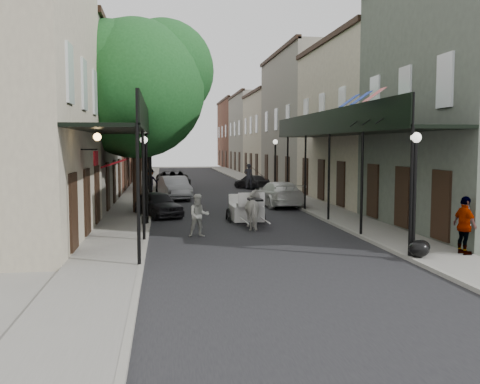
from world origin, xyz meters
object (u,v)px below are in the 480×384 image
object	(u,v)px
lamppost_right_near	(414,192)
pedestrian_walking	(199,215)
pedestrian_sidewalk_right	(465,225)
car_left_far	(173,180)
horse	(256,210)
pedestrian_sidewalk_left	(150,181)
car_right_near	(278,194)
lamppost_right_far	(275,166)
tree_near	(144,83)
lamppost_left	(144,178)
carriage	(245,198)
tree_far	(150,113)
car_left_near	(158,204)
car_right_far	(252,181)
car_left_mid	(175,188)

from	to	relation	value
lamppost_right_near	pedestrian_walking	distance (m)	7.98
pedestrian_sidewalk_right	car_left_far	size ratio (longest dim) A/B	0.32
horse	pedestrian_sidewalk_right	size ratio (longest dim) A/B	1.05
pedestrian_sidewalk_left	car_right_near	bearing A→B (deg)	129.83
horse	pedestrian_sidewalk_left	bearing A→B (deg)	-75.50
lamppost_right_far	car_right_near	distance (m)	5.68
lamppost_right_near	tree_near	bearing A→B (deg)	124.27
lamppost_right_near	pedestrian_walking	world-z (taller)	lamppost_right_near
lamppost_right_near	lamppost_left	distance (m)	11.46
lamppost_right_far	lamppost_left	bearing A→B (deg)	-124.35
horse	car_left_far	world-z (taller)	horse
carriage	car_right_near	world-z (taller)	carriage
tree_far	car_right_near	size ratio (longest dim) A/B	1.78
lamppost_right_far	carriage	size ratio (longest dim) A/B	1.40
carriage	pedestrian_sidewalk_left	size ratio (longest dim) A/B	1.57
tree_far	horse	xyz separation A→B (m)	(4.70, -19.55, -5.04)
car_left_near	tree_far	bearing A→B (deg)	69.19
horse	pedestrian_walking	size ratio (longest dim) A/B	1.16
horse	car_right_near	size ratio (longest dim) A/B	0.39
lamppost_left	carriage	bearing A→B (deg)	13.82
car_left_far	pedestrian_walking	bearing A→B (deg)	-88.67
pedestrian_walking	car_right_far	world-z (taller)	pedestrian_walking
lamppost_right_near	horse	distance (m)	7.67
pedestrian_sidewalk_left	pedestrian_sidewalk_right	bearing A→B (deg)	111.55
pedestrian_sidewalk_left	lamppost_right_near	bearing A→B (deg)	107.95
tree_near	tree_far	distance (m)	14.02
tree_near	carriage	xyz separation A→B (m)	(4.58, -3.08, -5.46)
car_left_near	car_right_near	size ratio (longest dim) A/B	0.75
carriage	pedestrian_sidewalk_right	bearing A→B (deg)	-61.04
horse	carriage	distance (m)	2.49
tree_far	horse	distance (m)	20.73
pedestrian_sidewalk_right	car_left_mid	world-z (taller)	pedestrian_sidewalk_right
car_left_mid	tree_near	bearing A→B (deg)	-111.78
carriage	car_left_mid	bearing A→B (deg)	104.68
lamppost_right_near	lamppost_left	size ratio (longest dim) A/B	1.00
carriage	tree_far	bearing A→B (deg)	103.54
pedestrian_sidewalk_left	car_right_far	xyz separation A→B (m)	(7.80, 3.86, -0.37)
pedestrian_sidewalk_left	pedestrian_sidewalk_right	xyz separation A→B (m)	(9.96, -22.72, 0.05)
lamppost_left	pedestrian_sidewalk_right	xyz separation A→B (m)	(9.86, -8.00, -1.04)
pedestrian_walking	car_left_far	bearing A→B (deg)	85.42
pedestrian_sidewalk_left	pedestrian_walking	bearing A→B (deg)	94.96
lamppost_right_far	car_left_far	size ratio (longest dim) A/B	0.67
lamppost_right_far	car_right_far	distance (m)	6.76
tree_near	car_left_mid	bearing A→B (deg)	77.35
car_right_far	horse	bearing A→B (deg)	56.26
carriage	car_left_far	xyz separation A→B (m)	(-2.98, 17.07, -0.26)
car_left_far	car_right_far	world-z (taller)	car_left_far
horse	pedestrian_sidewalk_right	world-z (taller)	pedestrian_sidewalk_right
tree_near	pedestrian_sidewalk_left	size ratio (longest dim) A/B	5.70
car_left_far	car_right_near	world-z (taller)	car_left_far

